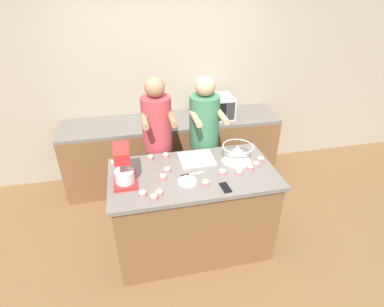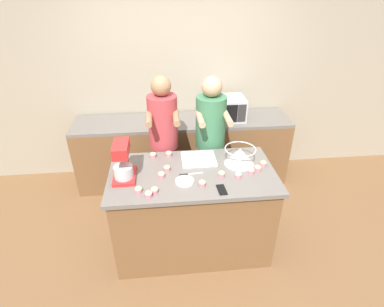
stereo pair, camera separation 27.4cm
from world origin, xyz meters
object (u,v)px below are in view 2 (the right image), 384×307
at_px(cell_phone, 222,190).
at_px(microwave_oven, 224,108).
at_px(person_left, 164,146).
at_px(cupcake_11, 118,158).
at_px(cupcake_9, 169,154).
at_px(mixing_bowl, 240,155).
at_px(cupcake_0, 238,175).
at_px(small_plate, 185,181).
at_px(cupcake_4, 251,171).
at_px(cupcake_13, 167,168).
at_px(cupcake_1, 202,183).
at_px(cupcake_7, 258,168).
at_px(stand_mixer, 123,163).
at_px(cupcake_8, 138,190).
at_px(cupcake_6, 155,190).
at_px(knife, 190,174).
at_px(cupcake_12, 149,194).
at_px(cupcake_10, 221,174).
at_px(baking_tray, 199,158).
at_px(cupcake_2, 153,155).
at_px(person_right, 210,145).
at_px(cupcake_5, 263,163).

bearing_deg(cell_phone, microwave_oven, 78.31).
bearing_deg(person_left, cupcake_11, -146.09).
bearing_deg(cupcake_9, mixing_bowl, -16.96).
bearing_deg(microwave_oven, person_left, -140.61).
bearing_deg(cupcake_0, cupcake_11, 159.95).
distance_m(small_plate, cupcake_4, 0.63).
bearing_deg(cupcake_13, cupcake_1, -42.60).
relative_size(cupcake_7, cupcake_9, 1.00).
bearing_deg(stand_mixer, cupcake_8, -59.84).
xyz_separation_m(cupcake_0, cupcake_6, (-0.75, -0.15, 0.00)).
bearing_deg(cupcake_13, knife, -22.40).
bearing_deg(cupcake_12, mixing_bowl, 26.79).
height_order(stand_mixer, cupcake_12, stand_mixer).
relative_size(person_left, cupcake_9, 27.61).
bearing_deg(person_left, small_plate, -77.15).
relative_size(cell_phone, knife, 0.68).
xyz_separation_m(small_plate, cupcake_10, (0.34, 0.05, 0.02)).
xyz_separation_m(baking_tray, knife, (-0.11, -0.24, -0.02)).
distance_m(mixing_bowl, cupcake_1, 0.53).
bearing_deg(cupcake_6, microwave_oven, 59.72).
bearing_deg(cell_phone, cupcake_2, 133.88).
xyz_separation_m(small_plate, cupcake_8, (-0.40, -0.11, 0.02)).
distance_m(cupcake_1, cupcake_11, 0.93).
distance_m(cell_phone, knife, 0.37).
bearing_deg(person_right, cell_phone, -92.45).
xyz_separation_m(cupcake_8, cupcake_11, (-0.23, 0.54, 0.00)).
relative_size(microwave_oven, cupcake_11, 8.51).
xyz_separation_m(cupcake_9, cupcake_10, (0.47, -0.41, 0.00)).
bearing_deg(cupcake_9, cell_phone, -55.22).
height_order(person_left, cupcake_9, person_left).
relative_size(cupcake_6, cupcake_11, 1.00).
relative_size(person_left, cupcake_11, 27.61).
relative_size(small_plate, cupcake_5, 2.76).
height_order(cupcake_9, cupcake_13, same).
bearing_deg(cupcake_5, cupcake_7, -136.02).
height_order(mixing_bowl, cupcake_8, mixing_bowl).
bearing_deg(cupcake_12, cupcake_0, 13.98).
relative_size(knife, cupcake_5, 3.63).
bearing_deg(cupcake_12, cupcake_11, 117.63).
xyz_separation_m(person_right, cupcake_9, (-0.47, -0.27, 0.08)).
distance_m(cupcake_8, cupcake_10, 0.76).
xyz_separation_m(microwave_oven, cupcake_7, (0.07, -1.28, -0.10)).
relative_size(person_right, cupcake_13, 27.27).
bearing_deg(cupcake_2, cupcake_1, -51.08).
bearing_deg(cupcake_7, cupcake_5, 43.98).
xyz_separation_m(stand_mixer, cupcake_8, (0.14, -0.23, -0.13)).
bearing_deg(cupcake_5, cupcake_6, -162.94).
height_order(person_left, cupcake_10, person_left).
relative_size(small_plate, cupcake_0, 2.76).
bearing_deg(cupcake_4, cupcake_5, 36.88).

